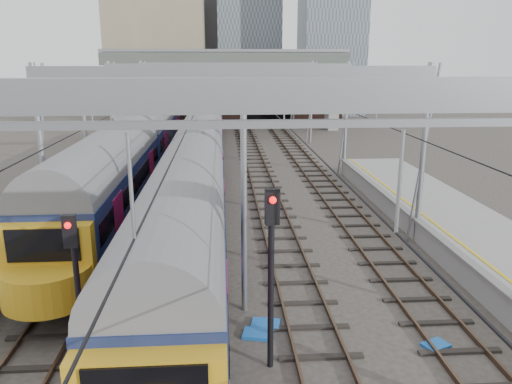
{
  "coord_description": "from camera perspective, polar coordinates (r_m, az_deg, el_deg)",
  "views": [
    {
      "loc": [
        -0.67,
        -13.13,
        8.09
      ],
      "look_at": [
        0.82,
        8.24,
        2.4
      ],
      "focal_mm": 35.0,
      "sensor_mm": 36.0,
      "label": 1
    }
  ],
  "objects": [
    {
      "name": "ground",
      "position": [
        15.44,
        -0.94,
        -16.73
      ],
      "size": [
        160.0,
        160.0,
        0.0
      ],
      "primitive_type": "plane",
      "color": "#38332D",
      "rests_on": "ground"
    },
    {
      "name": "tracks",
      "position": [
        29.28,
        -2.51,
        -1.14
      ],
      "size": [
        14.4,
        80.0,
        0.22
      ],
      "color": "#4C3828",
      "rests_on": "ground"
    },
    {
      "name": "overhead_line",
      "position": [
        34.66,
        -2.93,
        12.34
      ],
      "size": [
        16.8,
        80.0,
        8.0
      ],
      "color": "gray",
      "rests_on": "ground"
    },
    {
      "name": "retaining_wall",
      "position": [
        65.21,
        -2.2,
        11.56
      ],
      "size": [
        28.0,
        2.75,
        9.0
      ],
      "color": "black",
      "rests_on": "ground"
    },
    {
      "name": "overbridge",
      "position": [
        59.14,
        -3.43,
        14.05
      ],
      "size": [
        28.0,
        3.0,
        9.25
      ],
      "color": "gray",
      "rests_on": "ground"
    },
    {
      "name": "city_skyline",
      "position": [
        84.17,
        -1.76,
        21.01
      ],
      "size": [
        37.5,
        27.5,
        60.0
      ],
      "color": "tan",
      "rests_on": "ground"
    },
    {
      "name": "train_main",
      "position": [
        40.24,
        -5.88,
        6.81
      ],
      "size": [
        2.82,
        65.11,
        4.84
      ],
      "color": "black",
      "rests_on": "ground"
    },
    {
      "name": "train_second",
      "position": [
        31.94,
        -13.56,
        4.46
      ],
      "size": [
        2.9,
        33.51,
        4.95
      ],
      "color": "black",
      "rests_on": "ground"
    },
    {
      "name": "signal_near_left",
      "position": [
        13.34,
        -19.9,
        -9.06
      ],
      "size": [
        0.34,
        0.46,
        4.52
      ],
      "rotation": [
        0.0,
        0.0,
        0.11
      ],
      "color": "black",
      "rests_on": "ground"
    },
    {
      "name": "signal_near_centre",
      "position": [
        12.87,
        1.77,
        -7.63
      ],
      "size": [
        0.38,
        0.47,
        5.05
      ],
      "rotation": [
        0.0,
        0.0,
        0.12
      ],
      "color": "black",
      "rests_on": "ground"
    },
    {
      "name": "equip_cover_a",
      "position": [
        15.7,
        0.23,
        -15.92
      ],
      "size": [
        1.01,
        0.81,
        0.1
      ],
      "primitive_type": "cube",
      "rotation": [
        0.0,
        0.0,
        -0.22
      ],
      "color": "blue",
      "rests_on": "ground"
    },
    {
      "name": "equip_cover_b",
      "position": [
        16.23,
        1.12,
        -14.83
      ],
      "size": [
        0.99,
        0.79,
        0.1
      ],
      "primitive_type": "cube",
      "rotation": [
        0.0,
        0.0,
        -0.22
      ],
      "color": "blue",
      "rests_on": "ground"
    },
    {
      "name": "equip_cover_c",
      "position": [
        16.08,
        19.83,
        -16.14
      ],
      "size": [
        0.89,
        0.77,
        0.09
      ],
      "primitive_type": "cube",
      "rotation": [
        0.0,
        0.0,
        0.4
      ],
      "color": "blue",
      "rests_on": "ground"
    }
  ]
}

